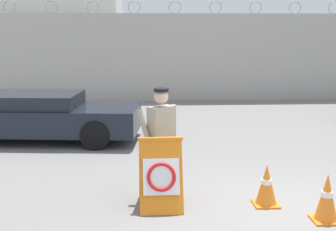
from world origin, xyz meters
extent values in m
plane|color=gray|center=(0.00, 0.00, 0.00)|extent=(90.00, 90.00, 0.00)
cube|color=#ADA8A0|center=(0.00, 11.15, 1.66)|extent=(36.00, 0.30, 3.32)
torus|color=gray|center=(-6.89, 11.15, 3.54)|extent=(0.47, 0.03, 0.47)
torus|color=gray|center=(-5.36, 11.15, 3.54)|extent=(0.47, 0.03, 0.47)
torus|color=gray|center=(-3.83, 11.15, 3.54)|extent=(0.47, 0.03, 0.47)
torus|color=gray|center=(-2.30, 11.15, 3.54)|extent=(0.47, 0.03, 0.47)
torus|color=gray|center=(-0.77, 11.15, 3.54)|extent=(0.47, 0.03, 0.47)
torus|color=gray|center=(0.77, 11.15, 3.54)|extent=(0.47, 0.03, 0.47)
torus|color=gray|center=(2.30, 11.15, 3.54)|extent=(0.47, 0.03, 0.47)
torus|color=gray|center=(3.83, 11.15, 3.54)|extent=(0.47, 0.03, 0.47)
torus|color=gray|center=(5.36, 11.15, 3.54)|extent=(0.47, 0.03, 0.47)
cube|color=silver|center=(-6.57, 15.61, 2.53)|extent=(7.05, 6.26, 5.06)
cube|color=orange|center=(-1.75, 0.03, 0.53)|extent=(0.67, 0.46, 1.08)
cube|color=orange|center=(-1.75, 0.44, 0.53)|extent=(0.67, 0.46, 1.08)
cube|color=orange|center=(-1.75, 0.24, 1.09)|extent=(0.71, 0.07, 0.05)
cube|color=white|center=(-1.75, -0.01, 0.56)|extent=(0.56, 0.23, 0.53)
torus|color=red|center=(-1.75, -0.02, 0.56)|extent=(0.45, 0.22, 0.44)
cylinder|color=#514C42|center=(-1.65, 0.76, 0.43)|extent=(0.15, 0.15, 0.86)
cylinder|color=#514C42|center=(-1.78, 0.65, 0.43)|extent=(0.15, 0.15, 0.86)
cube|color=gray|center=(-1.71, 0.70, 1.19)|extent=(0.49, 0.45, 0.66)
sphere|color=#DBB293|center=(-1.71, 0.70, 1.68)|extent=(0.23, 0.23, 0.23)
cylinder|color=gray|center=(-1.50, 0.88, 1.20)|extent=(0.09, 0.09, 0.63)
cylinder|color=gray|center=(-1.99, 0.61, 1.18)|extent=(0.29, 0.33, 0.61)
cylinder|color=black|center=(-1.71, 0.70, 1.80)|extent=(0.24, 0.24, 0.05)
cube|color=orange|center=(0.64, -0.51, 0.01)|extent=(0.39, 0.39, 0.03)
cone|color=orange|center=(0.64, -0.51, 0.37)|extent=(0.33, 0.33, 0.69)
cylinder|color=white|center=(0.64, -0.51, 0.41)|extent=(0.17, 0.17, 0.10)
cube|color=orange|center=(-0.07, 0.16, 0.01)|extent=(0.39, 0.39, 0.03)
cone|color=orange|center=(-0.07, 0.16, 0.35)|extent=(0.34, 0.34, 0.64)
cylinder|color=white|center=(-0.07, 0.16, 0.38)|extent=(0.17, 0.17, 0.09)
cylinder|color=black|center=(-2.95, 5.45, 0.34)|extent=(0.70, 0.27, 0.68)
cylinder|color=black|center=(-3.12, 3.76, 0.34)|extent=(0.70, 0.27, 0.68)
cylinder|color=black|center=(-5.86, 5.74, 0.34)|extent=(0.70, 0.27, 0.68)
cube|color=black|center=(-4.49, 4.75, 0.55)|extent=(4.87, 2.27, 0.63)
cube|color=black|center=(-4.73, 4.78, 1.03)|extent=(2.41, 1.84, 0.33)
camera|label=1|loc=(-2.02, -6.82, 2.79)|focal=50.00mm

